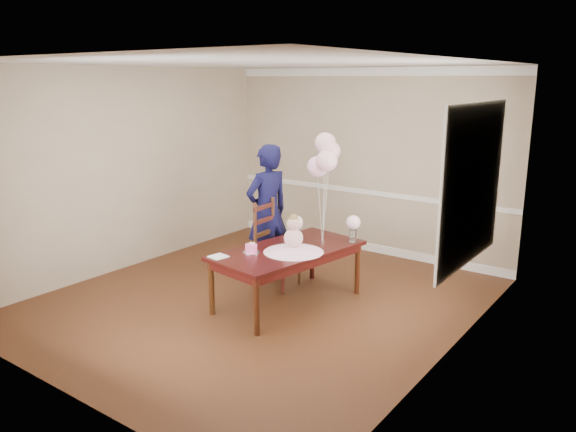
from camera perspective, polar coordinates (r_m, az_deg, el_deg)
The scene contains 50 objects.
floor at distance 6.67m, azimuth -2.91°, elevation -8.57°, with size 4.50×5.00×0.00m, color #371B0D.
ceiling at distance 6.17m, azimuth -3.22°, elevation 15.30°, with size 4.50×5.00×0.02m, color silver.
wall_back at distance 8.34m, azimuth 7.87°, elevation 5.50°, with size 4.50×0.02×2.70m, color tan.
wall_front at distance 4.67m, azimuth -22.77°, elevation -2.03°, with size 4.50×0.02×2.70m, color tan.
wall_left at distance 7.88m, azimuth -15.92°, elevation 4.61°, with size 0.02×5.00×2.70m, color tan.
wall_right at distance 5.20m, azimuth 16.60°, elevation 0.01°, with size 0.02×5.00×2.70m, color tan.
chair_rail_trim at distance 8.41m, azimuth 7.73°, elevation 2.46°, with size 4.50×0.02×0.07m, color white.
crown_molding at distance 8.25m, azimuth 8.13°, elevation 14.32°, with size 4.50×0.02×0.12m, color white.
baseboard_trim at distance 8.62m, azimuth 7.55°, elevation -3.03°, with size 4.50×0.02×0.12m, color white.
window_frame at distance 5.63m, azimuth 18.26°, elevation 3.00°, with size 0.02×1.66×1.56m, color white.
window_blinds at distance 5.63m, azimuth 18.09°, elevation 3.03°, with size 0.01×1.50×1.40m, color white.
dining_table_top at distance 6.37m, azimuth -0.01°, elevation -3.51°, with size 0.88×1.77×0.04m, color black.
table_apron at distance 6.39m, azimuth -0.01°, elevation -4.08°, with size 0.80×1.68×0.09m, color black.
table_leg_fl at distance 6.24m, azimuth -7.78°, elevation -7.23°, with size 0.06×0.06×0.62m, color black.
table_leg_fr at distance 5.71m, azimuth -3.21°, elevation -9.19°, with size 0.06×0.06×0.62m, color black.
table_leg_bl at distance 7.28m, azimuth 2.47°, elevation -4.03°, with size 0.06×0.06×0.62m, color black.
table_leg_br at distance 6.82m, azimuth 7.07°, elevation -5.36°, with size 0.06×0.06×0.62m, color black.
baby_skirt at distance 6.23m, azimuth 0.56°, elevation -3.27°, with size 0.67×0.67×0.09m, color #FFBBDA.
baby_torso at distance 6.20m, azimuth 0.56°, elevation -2.25°, with size 0.21×0.21×0.21m, color #EF97C6.
baby_head at distance 6.16m, azimuth 0.57°, elevation -0.75°, with size 0.15×0.15×0.15m, color #D6A293.
baby_hair at distance 6.14m, azimuth 0.57°, elevation -0.27°, with size 0.11×0.11×0.11m, color brown.
cake_platter at distance 6.23m, azimuth -3.76°, elevation -3.70°, with size 0.19×0.19×0.01m, color white.
birthday_cake at distance 6.22m, azimuth -3.77°, elevation -3.28°, with size 0.13×0.13×0.09m, color #FB4FA1.
cake_flower_a at distance 6.20m, azimuth -3.77°, elevation -2.77°, with size 0.03×0.03×0.03m, color white.
cake_flower_b at distance 6.19m, azimuth -3.49°, elevation -2.79°, with size 0.03×0.03×0.03m, color white.
rose_vase_near at distance 6.62m, azimuth 0.81°, elevation -2.02°, with size 0.09×0.09×0.14m, color white.
roses_near at distance 6.57m, azimuth 0.81°, elevation -0.68°, with size 0.17×0.17×0.17m, color beige.
rose_vase_far at distance 6.67m, azimuth 6.61°, elevation -1.98°, with size 0.09×0.09×0.14m, color silver.
roses_far at distance 6.63m, azimuth 6.65°, elevation -0.65°, with size 0.17×0.17×0.17m, color silver.
napkin at distance 6.11m, azimuth -7.08°, elevation -4.11°, with size 0.18×0.18×0.01m, color white.
balloon_weight at distance 6.64m, azimuth 3.50°, elevation -2.53°, with size 0.04×0.04×0.02m, color silver.
balloon_a at distance 6.51m, azimuth 3.03°, elevation 5.03°, with size 0.25×0.25×0.25m, color #F2ABD1.
balloon_b at distance 6.35m, azimuth 3.96°, elevation 5.60°, with size 0.25×0.25×0.25m, color #EEA9BD.
balloon_c at distance 6.48m, azimuth 4.28°, elevation 6.55°, with size 0.25×0.25×0.25m, color #DD9CA9.
balloon_d at distance 6.54m, azimuth 3.80°, elevation 7.41°, with size 0.25×0.25×0.25m, color #E2A0B5.
balloon_ribbon_a at distance 6.58m, azimuth 3.26°, elevation 0.65°, with size 0.00×0.00×0.74m, color silver.
balloon_ribbon_b at distance 6.50m, azimuth 3.72°, elevation 0.87°, with size 0.00×0.00×0.83m, color silver.
balloon_ribbon_c at distance 6.56m, azimuth 3.87°, elevation 1.39°, with size 0.00×0.00×0.92m, color silver.
balloon_ribbon_d at distance 6.58m, azimuth 3.64°, elevation 1.84°, with size 0.00×0.00×1.01m, color white.
dining_chair_seat at distance 6.95m, azimuth -0.98°, elevation -3.44°, with size 0.47×0.47×0.05m, color #36160E.
chair_leg_fl at distance 6.99m, azimuth -3.15°, elevation -5.52°, with size 0.04×0.04×0.45m, color #34150E.
chair_leg_fr at distance 6.78m, azimuth -0.53°, elevation -6.11°, with size 0.04×0.04×0.45m, color #3E1410.
chair_leg_bl at distance 7.28m, azimuth -1.38°, elevation -4.69°, with size 0.04×0.04×0.45m, color black.
chair_leg_br at distance 7.08m, azimuth 1.18°, elevation -5.22°, with size 0.04×0.04×0.45m, color #3A200F.
chair_back_post_l at distance 6.84m, azimuth -3.35°, elevation -1.09°, with size 0.04×0.04×0.59m, color #3E1E10.
chair_back_post_r at distance 7.14m, azimuth -1.55°, elevation -0.43°, with size 0.04×0.04×0.59m, color #3D1F10.
chair_slat_low at distance 7.02m, azimuth -2.42°, elevation -1.76°, with size 0.03×0.42×0.05m, color #3D2110.
chair_slat_mid at distance 6.97m, azimuth -2.43°, elevation -0.42°, with size 0.03×0.42×0.05m, color #3D1510.
chair_slat_top at distance 6.93m, azimuth -2.45°, elevation 0.94°, with size 0.03×0.42×0.05m, color #36130E.
woman at distance 7.21m, azimuth -2.11°, elevation 0.43°, with size 0.63×0.42×1.74m, color black.
Camera 1 is at (3.90, -4.78, 2.54)m, focal length 35.00 mm.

